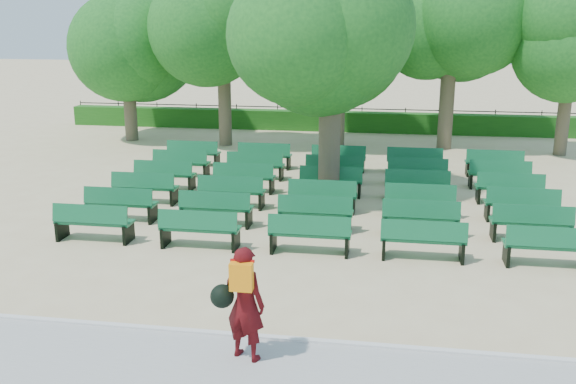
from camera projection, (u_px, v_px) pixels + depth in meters
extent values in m
plane|color=#C8B285|center=(295.00, 223.00, 16.53)|extent=(120.00, 120.00, 0.00)
cube|color=#A6A6A2|center=(221.00, 374.00, 9.48)|extent=(30.00, 2.20, 0.06)
cube|color=silver|center=(239.00, 336.00, 10.57)|extent=(30.00, 0.12, 0.10)
cube|color=#1D5C17|center=(340.00, 121.00, 29.75)|extent=(26.00, 0.70, 0.90)
cube|color=#105E34|center=(327.00, 187.00, 18.20)|extent=(1.88, 0.67, 0.06)
cube|color=#105E34|center=(326.00, 180.00, 17.93)|extent=(1.85, 0.30, 0.43)
cylinder|color=brown|center=(329.00, 139.00, 18.35)|extent=(0.62, 0.62, 3.50)
ellipsoid|color=#1D681F|center=(331.00, 30.00, 17.55)|extent=(4.73, 4.73, 4.26)
imported|color=#480A0D|center=(245.00, 303.00, 9.67)|extent=(0.77, 0.64, 1.81)
cube|color=orange|center=(241.00, 277.00, 9.33)|extent=(0.34, 0.17, 0.42)
sphere|color=black|center=(222.00, 296.00, 9.63)|extent=(0.36, 0.36, 0.36)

